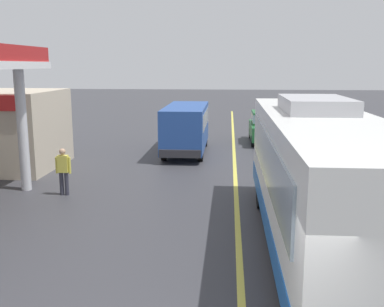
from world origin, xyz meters
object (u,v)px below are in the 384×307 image
object	(u,v)px
minibus_opposing_lane	(186,125)
pedestrian_near_pump	(63,169)
car_trailing_behind_bus	(265,125)
coach_bus_main	(319,183)

from	to	relation	value
minibus_opposing_lane	pedestrian_near_pump	bearing A→B (deg)	-113.60
pedestrian_near_pump	car_trailing_behind_bus	distance (m)	14.02
pedestrian_near_pump	car_trailing_behind_bus	size ratio (longest dim) A/B	0.40
coach_bus_main	minibus_opposing_lane	xyz separation A→B (m)	(-4.37, 12.26, -0.25)
minibus_opposing_lane	car_trailing_behind_bus	xyz separation A→B (m)	(4.30, 3.55, -0.46)
minibus_opposing_lane	pedestrian_near_pump	size ratio (longest dim) A/B	3.69
coach_bus_main	pedestrian_near_pump	world-z (taller)	coach_bus_main
pedestrian_near_pump	car_trailing_behind_bus	bearing A→B (deg)	56.04
minibus_opposing_lane	pedestrian_near_pump	distance (m)	8.83
minibus_opposing_lane	car_trailing_behind_bus	size ratio (longest dim) A/B	1.46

